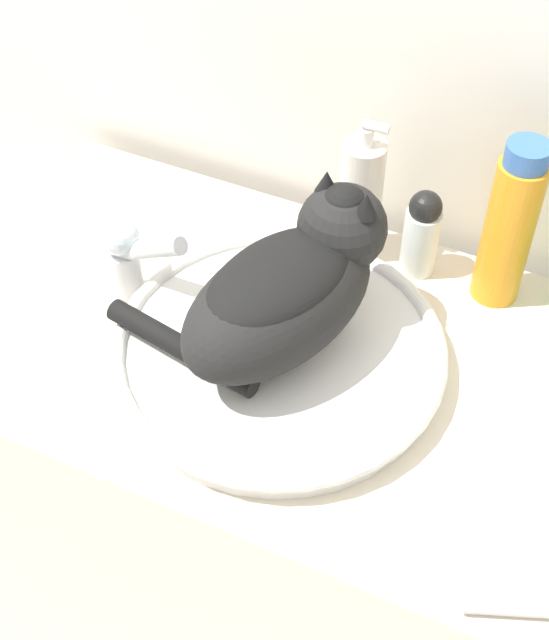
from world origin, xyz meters
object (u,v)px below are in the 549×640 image
at_px(soap_pump_bottle, 360,199).
at_px(shampoo_bottle_tall, 509,226).
at_px(cat, 289,286).
at_px(faucet, 128,254).
at_px(cream_tube, 536,604).
at_px(deodorant_stick, 422,233).

distance_m(soap_pump_bottle, shampoo_bottle_tall, 0.20).
xyz_separation_m(cat, soap_pump_bottle, (0.00, 0.22, -0.03)).
relative_size(cat, faucet, 2.27).
bearing_deg(faucet, shampoo_bottle_tall, 32.99).
relative_size(faucet, shampoo_bottle_tall, 0.59).
bearing_deg(cat, shampoo_bottle_tall, -23.34).
height_order(faucet, cream_tube, faucet).
height_order(soap_pump_bottle, shampoo_bottle_tall, shampoo_bottle_tall).
bearing_deg(cat, faucet, 106.23).
distance_m(faucet, shampoo_bottle_tall, 0.49).
xyz_separation_m(cat, deodorant_stick, (0.09, 0.22, -0.06)).
height_order(cat, faucet, cat).
relative_size(deodorant_stick, cream_tube, 0.93).
distance_m(faucet, deodorant_stick, 0.39).
bearing_deg(deodorant_stick, shampoo_bottle_tall, -0.00).
bearing_deg(soap_pump_bottle, shampoo_bottle_tall, 0.00).
distance_m(shampoo_bottle_tall, cream_tube, 0.47).
bearing_deg(cream_tube, soap_pump_bottle, 130.27).
xyz_separation_m(soap_pump_bottle, shampoo_bottle_tall, (0.20, 0.00, 0.02)).
bearing_deg(deodorant_stick, soap_pump_bottle, -180.00).
bearing_deg(cat, cream_tube, -99.87).
relative_size(faucet, deodorant_stick, 1.08).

